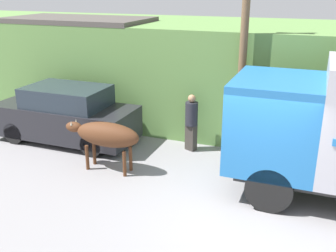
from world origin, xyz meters
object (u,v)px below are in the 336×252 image
Objects in this scene: parked_suv at (66,115)px; pedestrian_on_hill at (191,120)px; utility_pole at (244,41)px; brown_cow at (106,135)px.

parked_suv is 3.84m from pedestrian_on_hill.
brown_cow is at bearing -141.74° from utility_pole.
parked_suv is at bearing 147.88° from brown_cow.
utility_pole reaches higher than parked_suv.
brown_cow is at bearing 74.83° from pedestrian_on_hill.
utility_pole is (1.30, 0.27, 2.27)m from pedestrian_on_hill.
utility_pole is at bearing 37.90° from brown_cow.
utility_pole is (2.93, 2.31, 2.21)m from brown_cow.
pedestrian_on_hill is 0.27× the size of utility_pole.
pedestrian_on_hill is at bearing -168.29° from utility_pole.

